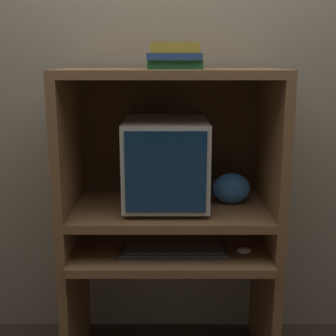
# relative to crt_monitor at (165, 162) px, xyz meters

# --- Properties ---
(wall_back) EXTENTS (6.00, 0.06, 2.60)m
(wall_back) POSITION_rel_crt_monitor_xyz_m (0.02, 0.32, 0.32)
(wall_back) COLOR gray
(wall_back) RESTS_ON ground_plane
(desk_base) EXTENTS (0.94, 0.56, 0.60)m
(desk_base) POSITION_rel_crt_monitor_xyz_m (0.02, -0.04, -0.59)
(desk_base) COLOR brown
(desk_base) RESTS_ON ground_plane
(desk_monitor_shelf) EXTENTS (0.94, 0.53, 0.18)m
(desk_monitor_shelf) POSITION_rel_crt_monitor_xyz_m (0.02, -0.01, -0.24)
(desk_monitor_shelf) COLOR brown
(desk_monitor_shelf) RESTS_ON desk_base
(hutch_upper) EXTENTS (0.94, 0.53, 0.61)m
(hutch_upper) POSITION_rel_crt_monitor_xyz_m (0.02, 0.03, 0.20)
(hutch_upper) COLOR brown
(hutch_upper) RESTS_ON desk_monitor_shelf
(crt_monitor) EXTENTS (0.36, 0.43, 0.39)m
(crt_monitor) POSITION_rel_crt_monitor_xyz_m (0.00, 0.00, 0.00)
(crt_monitor) COLOR beige
(crt_monitor) RESTS_ON desk_monitor_shelf
(keyboard) EXTENTS (0.46, 0.15, 0.03)m
(keyboard) POSITION_rel_crt_monitor_xyz_m (0.03, -0.13, -0.37)
(keyboard) COLOR #2D2D30
(keyboard) RESTS_ON desk_base
(mouse) EXTENTS (0.06, 0.04, 0.03)m
(mouse) POSITION_rel_crt_monitor_xyz_m (0.34, -0.14, -0.36)
(mouse) COLOR #B7B7B7
(mouse) RESTS_ON desk_base
(snack_bag) EXTENTS (0.17, 0.13, 0.14)m
(snack_bag) POSITION_rel_crt_monitor_xyz_m (0.30, 0.03, -0.13)
(snack_bag) COLOR #336BB7
(snack_bag) RESTS_ON desk_monitor_shelf
(book_stack) EXTENTS (0.23, 0.16, 0.11)m
(book_stack) POSITION_rel_crt_monitor_xyz_m (0.04, -0.07, 0.46)
(book_stack) COLOR #236638
(book_stack) RESTS_ON hutch_upper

